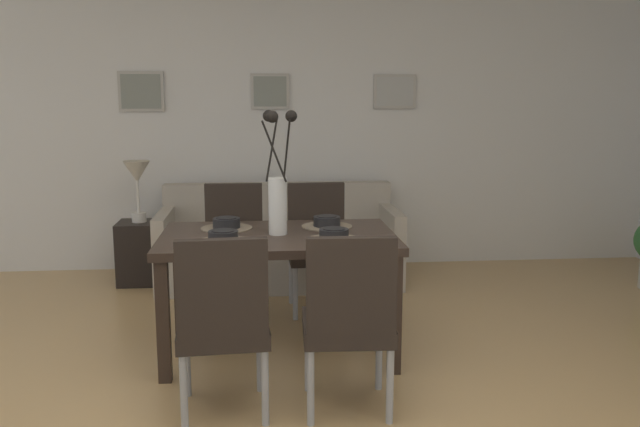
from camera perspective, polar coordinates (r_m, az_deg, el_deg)
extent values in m
cube|color=silver|center=(6.08, -4.79, 7.61)|extent=(9.00, 0.10, 2.60)
cube|color=#33261E|center=(4.01, -3.61, -2.12)|extent=(1.40, 0.88, 0.05)
cube|color=#33261E|center=(4.53, 4.46, -5.52)|extent=(0.07, 0.07, 0.69)
cube|color=#33261E|center=(4.50, -11.92, -5.82)|extent=(0.07, 0.07, 0.69)
cube|color=#33261E|center=(3.81, 6.41, -8.59)|extent=(0.07, 0.07, 0.69)
cube|color=#33261E|center=(3.77, -13.25, -8.99)|extent=(0.07, 0.07, 0.69)
cube|color=black|center=(3.37, -8.29, -9.84)|extent=(0.47, 0.47, 0.08)
cube|color=black|center=(3.10, -8.36, -6.51)|extent=(0.42, 0.09, 0.48)
cylinder|color=#9EA0A5|center=(3.63, -5.17, -12.13)|extent=(0.04, 0.04, 0.38)
cylinder|color=#9EA0A5|center=(3.63, -11.31, -12.31)|extent=(0.04, 0.04, 0.38)
cylinder|color=#9EA0A5|center=(3.28, -4.71, -14.63)|extent=(0.04, 0.04, 0.38)
cylinder|color=#9EA0A5|center=(3.28, -11.57, -14.82)|extent=(0.04, 0.04, 0.38)
cube|color=black|center=(4.84, -7.40, -3.62)|extent=(0.44, 0.44, 0.08)
cube|color=black|center=(4.97, -7.37, -0.19)|extent=(0.42, 0.06, 0.48)
cylinder|color=#9EA0A5|center=(4.73, -9.75, -6.90)|extent=(0.04, 0.04, 0.38)
cylinder|color=#9EA0A5|center=(4.71, -5.11, -6.86)|extent=(0.04, 0.04, 0.38)
cylinder|color=#9EA0A5|center=(5.10, -9.39, -5.65)|extent=(0.04, 0.04, 0.38)
cylinder|color=#9EA0A5|center=(5.08, -5.09, -5.61)|extent=(0.04, 0.04, 0.38)
cube|color=black|center=(3.37, 2.34, -9.69)|extent=(0.46, 0.46, 0.08)
cube|color=black|center=(3.11, 2.69, -6.37)|extent=(0.42, 0.08, 0.48)
cylinder|color=#9EA0A5|center=(3.65, 5.07, -12.00)|extent=(0.04, 0.04, 0.38)
cylinder|color=#9EA0A5|center=(3.62, -1.03, -12.16)|extent=(0.04, 0.04, 0.38)
cylinder|color=#9EA0A5|center=(3.31, 6.01, -14.46)|extent=(0.04, 0.04, 0.38)
cylinder|color=#9EA0A5|center=(3.27, -0.80, -14.68)|extent=(0.04, 0.04, 0.38)
cube|color=black|center=(4.84, -0.08, -3.53)|extent=(0.45, 0.45, 0.08)
cube|color=black|center=(4.97, -0.34, -0.11)|extent=(0.42, 0.07, 0.48)
cylinder|color=#9EA0A5|center=(4.70, -2.12, -6.86)|extent=(0.04, 0.04, 0.38)
cylinder|color=#9EA0A5|center=(4.75, 2.49, -6.70)|extent=(0.04, 0.04, 0.38)
cylinder|color=#9EA0A5|center=(5.07, -2.48, -5.61)|extent=(0.04, 0.04, 0.38)
cylinder|color=#9EA0A5|center=(5.11, 1.79, -5.48)|extent=(0.04, 0.04, 0.38)
cylinder|color=white|center=(3.97, -3.64, 0.63)|extent=(0.11, 0.11, 0.34)
cylinder|color=black|center=(3.95, -2.87, 5.42)|extent=(0.05, 0.12, 0.37)
sphere|color=black|center=(3.95, -2.48, 8.33)|extent=(0.07, 0.07, 0.07)
cylinder|color=black|center=(3.98, -4.15, 5.44)|extent=(0.08, 0.05, 0.38)
sphere|color=black|center=(3.99, -4.42, 8.33)|extent=(0.07, 0.07, 0.07)
cylinder|color=black|center=(3.87, -3.94, 5.31)|extent=(0.15, 0.06, 0.36)
sphere|color=black|center=(3.83, -4.11, 8.26)|extent=(0.07, 0.07, 0.07)
cylinder|color=#7F705B|center=(3.81, -8.27, -2.41)|extent=(0.32, 0.32, 0.01)
cylinder|color=black|center=(3.80, -8.28, -1.93)|extent=(0.17, 0.17, 0.06)
cylinder|color=black|center=(3.80, -8.29, -1.71)|extent=(0.13, 0.13, 0.04)
cylinder|color=#7F705B|center=(4.20, -7.99, -1.24)|extent=(0.32, 0.32, 0.01)
cylinder|color=black|center=(4.19, -8.01, -0.80)|extent=(0.17, 0.17, 0.06)
cylinder|color=black|center=(4.19, -8.01, -0.60)|extent=(0.13, 0.13, 0.04)
cylinder|color=#7F705B|center=(3.83, 1.20, -2.25)|extent=(0.32, 0.32, 0.01)
cylinder|color=black|center=(3.82, 1.20, -1.77)|extent=(0.17, 0.17, 0.06)
cylinder|color=black|center=(3.82, 1.20, -1.55)|extent=(0.13, 0.13, 0.04)
cylinder|color=#7F705B|center=(4.21, 0.59, -1.10)|extent=(0.32, 0.32, 0.01)
cylinder|color=black|center=(4.21, 0.59, -0.66)|extent=(0.17, 0.17, 0.06)
cylinder|color=black|center=(4.20, 0.60, -0.46)|extent=(0.13, 0.13, 0.04)
cube|color=#B2A899|center=(5.64, -3.47, -3.78)|extent=(1.98, 0.84, 0.42)
cube|color=#B2A899|center=(5.89, -3.62, 0.79)|extent=(1.98, 0.16, 0.38)
cube|color=#B2A899|center=(5.68, 6.03, -0.52)|extent=(0.10, 0.84, 0.20)
cube|color=#B2A899|center=(5.62, -13.14, -0.83)|extent=(0.10, 0.84, 0.20)
cube|color=black|center=(5.80, -15.08, -3.23)|extent=(0.36, 0.36, 0.52)
cylinder|color=beige|center=(5.74, -15.22, -0.31)|extent=(0.12, 0.12, 0.08)
cylinder|color=beige|center=(5.71, -15.30, 1.47)|extent=(0.02, 0.02, 0.30)
cone|color=beige|center=(5.68, -15.39, 3.46)|extent=(0.22, 0.22, 0.18)
cube|color=#B2ADA3|center=(6.09, -15.05, 10.05)|extent=(0.39, 0.02, 0.35)
cube|color=gray|center=(6.08, -15.07, 10.05)|extent=(0.34, 0.01, 0.30)
cube|color=#B2ADA3|center=(6.00, -4.29, 10.37)|extent=(0.34, 0.02, 0.31)
cube|color=gray|center=(5.99, -4.29, 10.37)|extent=(0.29, 0.01, 0.26)
cube|color=#B2ADA3|center=(6.13, 6.41, 10.33)|extent=(0.38, 0.02, 0.30)
cube|color=#B2B2AD|center=(6.11, 6.43, 10.33)|extent=(0.33, 0.01, 0.25)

